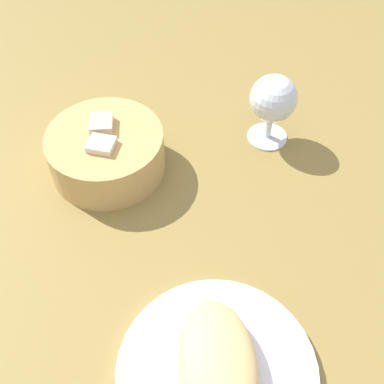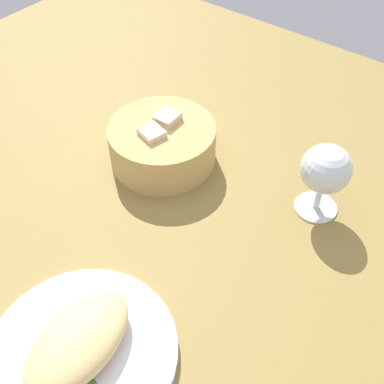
% 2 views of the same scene
% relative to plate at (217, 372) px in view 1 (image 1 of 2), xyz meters
% --- Properties ---
extents(ground_plane, '(1.40, 1.40, 0.02)m').
position_rel_plate_xyz_m(ground_plane, '(0.15, 0.08, -0.02)').
color(ground_plane, olive).
extents(plate, '(0.23, 0.23, 0.01)m').
position_rel_plate_xyz_m(plate, '(0.00, 0.00, 0.00)').
color(plate, white).
rests_on(plate, ground_plane).
extents(omelette, '(0.16, 0.10, 0.04)m').
position_rel_plate_xyz_m(omelette, '(0.00, 0.00, 0.03)').
color(omelette, '#E3C278').
rests_on(omelette, plate).
extents(bread_basket, '(0.18, 0.18, 0.08)m').
position_rel_plate_xyz_m(bread_basket, '(0.33, 0.15, 0.03)').
color(bread_basket, tan).
rests_on(bread_basket, ground_plane).
extents(wine_glass_near, '(0.07, 0.07, 0.12)m').
position_rel_plate_xyz_m(wine_glass_near, '(0.39, -0.11, 0.07)').
color(wine_glass_near, silver).
rests_on(wine_glass_near, ground_plane).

